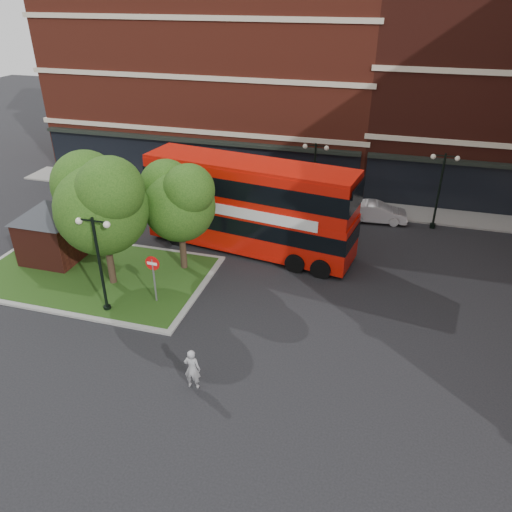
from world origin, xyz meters
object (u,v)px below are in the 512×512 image
(bus, at_px, (249,200))
(car_silver, at_px, (201,188))
(woman, at_px, (192,369))
(car_white, at_px, (376,212))

(bus, height_order, car_silver, bus)
(woman, bearing_deg, car_silver, -71.97)
(car_white, bearing_deg, woman, 156.51)
(bus, height_order, car_white, bus)
(car_silver, relative_size, car_white, 0.91)
(bus, xyz_separation_m, woman, (1.24, -11.91, -2.21))
(bus, bearing_deg, woman, -75.05)
(bus, distance_m, car_white, 9.63)
(woman, xyz_separation_m, car_white, (5.80, 18.00, -0.24))
(bus, relative_size, woman, 7.04)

